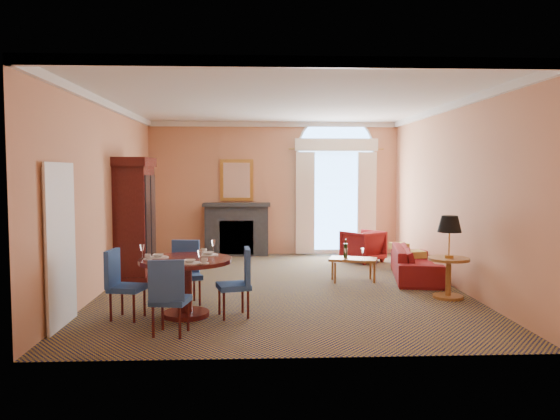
{
  "coord_description": "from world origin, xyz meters",
  "views": [
    {
      "loc": [
        -0.45,
        -9.47,
        2.0
      ],
      "look_at": [
        0.0,
        0.5,
        1.3
      ],
      "focal_mm": 35.0,
      "sensor_mm": 36.0,
      "label": 1
    }
  ],
  "objects_px": {
    "armchair": "(363,246)",
    "dining_table": "(186,274)",
    "sofa": "(416,263)",
    "armoire": "(135,220)",
    "coffee_table": "(353,259)",
    "side_table": "(449,247)"
  },
  "relations": [
    {
      "from": "coffee_table",
      "to": "side_table",
      "type": "xyz_separation_m",
      "value": [
        1.28,
        -1.38,
        0.41
      ]
    },
    {
      "from": "side_table",
      "to": "sofa",
      "type": "bearing_deg",
      "value": 91.82
    },
    {
      "from": "armchair",
      "to": "coffee_table",
      "type": "distance_m",
      "value": 2.25
    },
    {
      "from": "armoire",
      "to": "sofa",
      "type": "bearing_deg",
      "value": -3.68
    },
    {
      "from": "dining_table",
      "to": "side_table",
      "type": "distance_m",
      "value": 4.12
    },
    {
      "from": "armchair",
      "to": "dining_table",
      "type": "bearing_deg",
      "value": 16.73
    },
    {
      "from": "armoire",
      "to": "armchair",
      "type": "bearing_deg",
      "value": 19.4
    },
    {
      "from": "coffee_table",
      "to": "side_table",
      "type": "relative_size",
      "value": 0.73
    },
    {
      "from": "sofa",
      "to": "armoire",
      "type": "bearing_deg",
      "value": 96.81
    },
    {
      "from": "dining_table",
      "to": "coffee_table",
      "type": "distance_m",
      "value": 3.58
    },
    {
      "from": "armoire",
      "to": "dining_table",
      "type": "bearing_deg",
      "value": -65.18
    },
    {
      "from": "dining_table",
      "to": "side_table",
      "type": "relative_size",
      "value": 1.0
    },
    {
      "from": "armoire",
      "to": "sofa",
      "type": "distance_m",
      "value": 5.34
    },
    {
      "from": "coffee_table",
      "to": "dining_table",
      "type": "bearing_deg",
      "value": -123.69
    },
    {
      "from": "dining_table",
      "to": "coffee_table",
      "type": "relative_size",
      "value": 1.36
    },
    {
      "from": "sofa",
      "to": "side_table",
      "type": "height_order",
      "value": "side_table"
    },
    {
      "from": "dining_table",
      "to": "armchair",
      "type": "bearing_deg",
      "value": 53.04
    },
    {
      "from": "dining_table",
      "to": "sofa",
      "type": "bearing_deg",
      "value": 32.01
    },
    {
      "from": "coffee_table",
      "to": "armchair",
      "type": "bearing_deg",
      "value": 90.45
    },
    {
      "from": "armoire",
      "to": "coffee_table",
      "type": "distance_m",
      "value": 4.13
    },
    {
      "from": "dining_table",
      "to": "armchair",
      "type": "relative_size",
      "value": 1.65
    },
    {
      "from": "armchair",
      "to": "sofa",
      "type": "bearing_deg",
      "value": 70.87
    }
  ]
}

